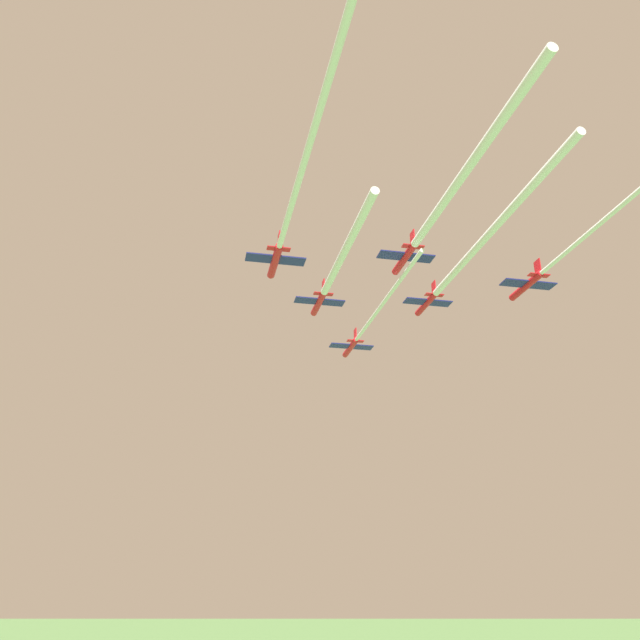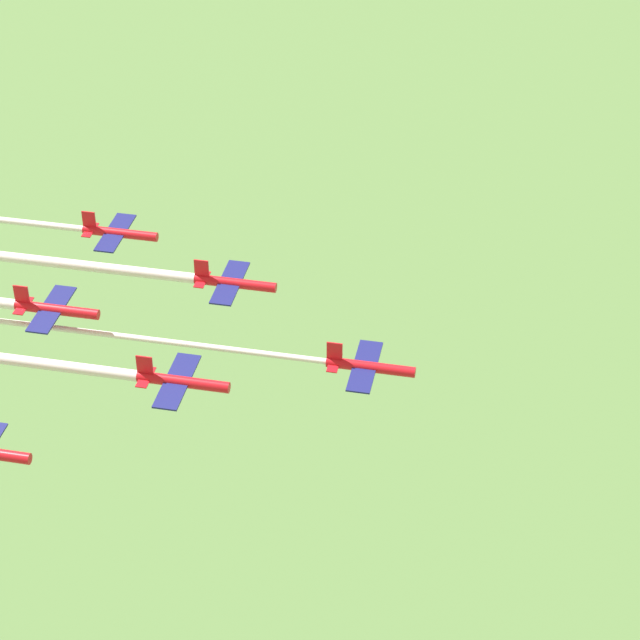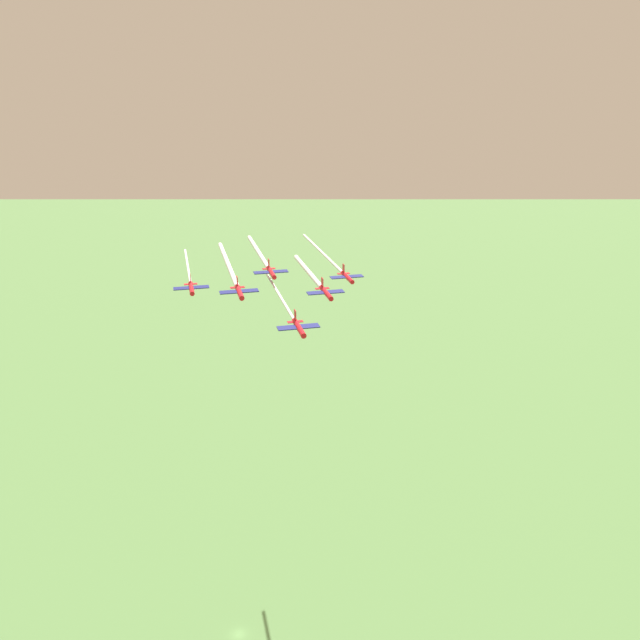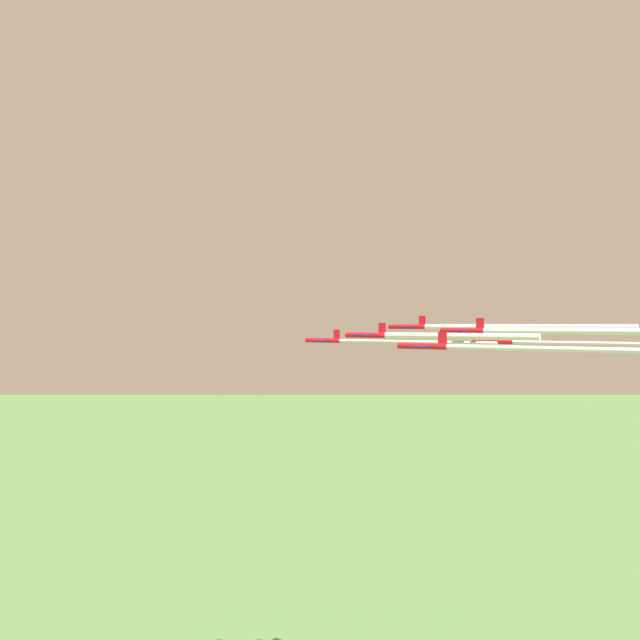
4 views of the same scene
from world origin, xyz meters
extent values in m
cylinder|color=red|center=(-27.78, -3.14, 109.18)|extent=(9.63, 5.79, 1.25)
cube|color=navy|center=(-27.18, -3.45, 109.18)|extent=(6.79, 9.71, 0.20)
cube|color=red|center=(-24.06, -5.06, 110.74)|extent=(1.68, 0.97, 2.49)
cube|color=red|center=(-24.06, -5.06, 109.18)|extent=(2.77, 3.79, 0.14)
cylinder|color=red|center=(-16.26, -21.44, 110.86)|extent=(9.63, 5.79, 1.25)
cube|color=navy|center=(-15.65, -21.75, 110.86)|extent=(6.79, 9.71, 0.20)
cube|color=red|center=(-12.53, -23.36, 112.42)|extent=(1.68, 0.97, 2.49)
cube|color=red|center=(-12.53, -23.36, 110.86)|extent=(2.77, 3.79, 0.14)
cylinder|color=red|center=(-6.19, -1.95, 112.69)|extent=(9.63, 5.79, 1.25)
cube|color=navy|center=(-5.58, -2.27, 112.69)|extent=(6.79, 9.71, 0.20)
cube|color=red|center=(-2.46, -3.88, 114.25)|extent=(1.68, 0.97, 2.49)
cube|color=red|center=(-2.46, -3.88, 112.69)|extent=(2.77, 3.79, 0.14)
cylinder|color=red|center=(-4.73, -39.73, 109.04)|extent=(9.63, 5.79, 1.25)
cube|color=navy|center=(-4.13, -40.05, 109.04)|extent=(6.79, 9.71, 0.20)
cube|color=red|center=(-1.00, -41.66, 110.60)|extent=(1.68, 0.97, 2.49)
cube|color=red|center=(-1.00, -41.66, 109.04)|extent=(2.77, 3.79, 0.14)
cylinder|color=red|center=(5.34, -20.25, 111.91)|extent=(9.63, 5.79, 1.25)
cube|color=navy|center=(5.94, -20.56, 111.91)|extent=(6.79, 9.71, 0.20)
cube|color=red|center=(9.06, -22.18, 113.47)|extent=(1.68, 0.97, 2.49)
cube|color=red|center=(9.06, -22.18, 111.91)|extent=(2.77, 3.79, 0.14)
cylinder|color=white|center=(-5.40, -14.70, 109.18)|extent=(36.04, 19.10, 0.73)
cylinder|color=white|center=(3.07, -31.42, 110.86)|extent=(30.20, 16.46, 1.32)
camera|label=1|loc=(68.73, -89.81, 62.31)|focal=35.00mm
camera|label=2|loc=(8.30, 102.32, 196.50)|focal=70.00mm
camera|label=3|loc=(-129.09, 78.59, 158.20)|focal=35.00mm
camera|label=4|loc=(-12.47, -163.04, 113.35)|focal=35.00mm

